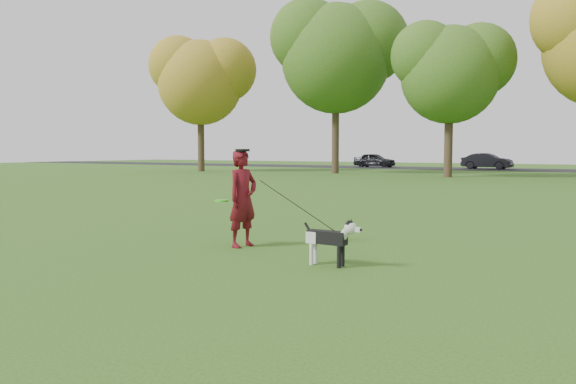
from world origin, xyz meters
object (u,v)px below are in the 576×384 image
Objects in this scene: man at (243,198)px; dog at (331,237)px; car_left at (375,160)px; car_mid at (487,161)px.

man is 2.08m from dog.
dog is (1.94, -0.65, -0.39)m from man.
car_left is at bearing 111.24° from dog.
car_left is 0.95× the size of car_mid.
dog is at bearing -166.86° from car_mid.
dog is at bearing -158.07° from car_left.
man reaches higher than car_left.
car_mid is (-6.01, 40.47, 0.26)m from dog.
dog is at bearing -98.33° from man.
car_mid is at bearing -89.32° from car_left.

